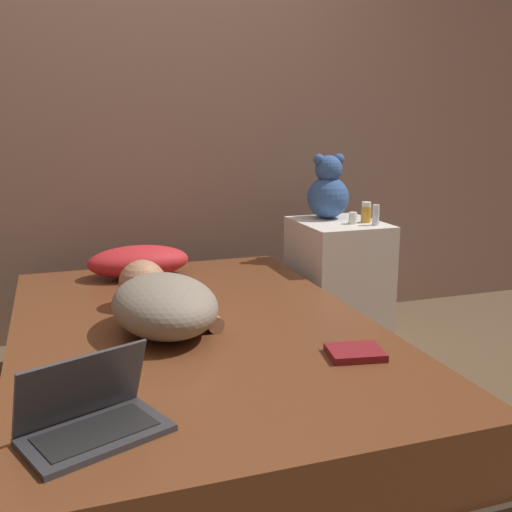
{
  "coord_description": "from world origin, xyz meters",
  "views": [
    {
      "loc": [
        -0.46,
        -2.04,
        1.19
      ],
      "look_at": [
        0.32,
        0.25,
        0.63
      ],
      "focal_mm": 42.0,
      "sensor_mm": 36.0,
      "label": 1
    }
  ],
  "objects_px": {
    "person_lying": "(161,301)",
    "bottle_white": "(353,218)",
    "teddy_bear": "(328,191)",
    "bottle_clear": "(376,215)",
    "book": "(355,353)",
    "pillow": "(139,261)",
    "laptop": "(91,416)",
    "bottle_amber": "(366,212)"
  },
  "relations": [
    {
      "from": "person_lying",
      "to": "bottle_clear",
      "type": "distance_m",
      "value": 1.29
    },
    {
      "from": "teddy_bear",
      "to": "person_lying",
      "type": "bearing_deg",
      "value": -142.29
    },
    {
      "from": "laptop",
      "to": "book",
      "type": "relative_size",
      "value": 1.97
    },
    {
      "from": "person_lying",
      "to": "bottle_amber",
      "type": "bearing_deg",
      "value": 23.06
    },
    {
      "from": "pillow",
      "to": "book",
      "type": "height_order",
      "value": "pillow"
    },
    {
      "from": "bottle_white",
      "to": "bottle_clear",
      "type": "height_order",
      "value": "bottle_clear"
    },
    {
      "from": "bottle_white",
      "to": "bottle_amber",
      "type": "height_order",
      "value": "bottle_amber"
    },
    {
      "from": "person_lying",
      "to": "book",
      "type": "relative_size",
      "value": 3.58
    },
    {
      "from": "pillow",
      "to": "laptop",
      "type": "xyz_separation_m",
      "value": [
        -0.32,
        -1.43,
        -0.03
      ]
    },
    {
      "from": "bottle_white",
      "to": "book",
      "type": "height_order",
      "value": "bottle_white"
    },
    {
      "from": "bottle_amber",
      "to": "book",
      "type": "distance_m",
      "value": 1.27
    },
    {
      "from": "teddy_bear",
      "to": "bottle_amber",
      "type": "height_order",
      "value": "teddy_bear"
    },
    {
      "from": "person_lying",
      "to": "book",
      "type": "height_order",
      "value": "person_lying"
    },
    {
      "from": "bottle_clear",
      "to": "book",
      "type": "height_order",
      "value": "bottle_clear"
    },
    {
      "from": "person_lying",
      "to": "bottle_amber",
      "type": "height_order",
      "value": "bottle_amber"
    },
    {
      "from": "bottle_clear",
      "to": "book",
      "type": "relative_size",
      "value": 0.53
    },
    {
      "from": "bottle_clear",
      "to": "person_lying",
      "type": "bearing_deg",
      "value": -155.66
    },
    {
      "from": "pillow",
      "to": "book",
      "type": "bearing_deg",
      "value": -67.07
    },
    {
      "from": "person_lying",
      "to": "bottle_white",
      "type": "xyz_separation_m",
      "value": [
        1.07,
        0.6,
        0.15
      ]
    },
    {
      "from": "pillow",
      "to": "person_lying",
      "type": "xyz_separation_m",
      "value": [
        -0.02,
        -0.75,
        0.02
      ]
    },
    {
      "from": "pillow",
      "to": "bottle_clear",
      "type": "bearing_deg",
      "value": -11.01
    },
    {
      "from": "pillow",
      "to": "teddy_bear",
      "type": "bearing_deg",
      "value": 2.73
    },
    {
      "from": "person_lying",
      "to": "teddy_bear",
      "type": "distance_m",
      "value": 1.33
    },
    {
      "from": "bottle_clear",
      "to": "laptop",
      "type": "bearing_deg",
      "value": -140.14
    },
    {
      "from": "laptop",
      "to": "teddy_bear",
      "type": "relative_size",
      "value": 1.12
    },
    {
      "from": "bottle_amber",
      "to": "bottle_clear",
      "type": "xyz_separation_m",
      "value": [
        0.0,
        -0.09,
        -0.0
      ]
    },
    {
      "from": "bottle_white",
      "to": "bottle_clear",
      "type": "bearing_deg",
      "value": -38.71
    },
    {
      "from": "bottle_clear",
      "to": "bottle_white",
      "type": "bearing_deg",
      "value": 141.29
    },
    {
      "from": "person_lying",
      "to": "bottle_white",
      "type": "relative_size",
      "value": 11.59
    },
    {
      "from": "person_lying",
      "to": "laptop",
      "type": "relative_size",
      "value": 1.82
    },
    {
      "from": "teddy_bear",
      "to": "book",
      "type": "distance_m",
      "value": 1.4
    },
    {
      "from": "teddy_bear",
      "to": "laptop",
      "type": "bearing_deg",
      "value": -131.68
    },
    {
      "from": "teddy_bear",
      "to": "pillow",
      "type": "bearing_deg",
      "value": -177.27
    },
    {
      "from": "person_lying",
      "to": "book",
      "type": "xyz_separation_m",
      "value": [
        0.53,
        -0.46,
        -0.09
      ]
    },
    {
      "from": "person_lying",
      "to": "teddy_bear",
      "type": "relative_size",
      "value": 2.04
    },
    {
      "from": "person_lying",
      "to": "bottle_white",
      "type": "distance_m",
      "value": 1.24
    },
    {
      "from": "bottle_clear",
      "to": "pillow",
      "type": "bearing_deg",
      "value": 168.99
    },
    {
      "from": "bottle_clear",
      "to": "teddy_bear",
      "type": "bearing_deg",
      "value": 116.32
    },
    {
      "from": "teddy_bear",
      "to": "book",
      "type": "height_order",
      "value": "teddy_bear"
    },
    {
      "from": "pillow",
      "to": "book",
      "type": "xyz_separation_m",
      "value": [
        0.51,
        -1.21,
        -0.06
      ]
    },
    {
      "from": "teddy_bear",
      "to": "bottle_clear",
      "type": "xyz_separation_m",
      "value": [
        0.13,
        -0.27,
        -0.1
      ]
    },
    {
      "from": "pillow",
      "to": "person_lying",
      "type": "relative_size",
      "value": 0.69
    }
  ]
}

